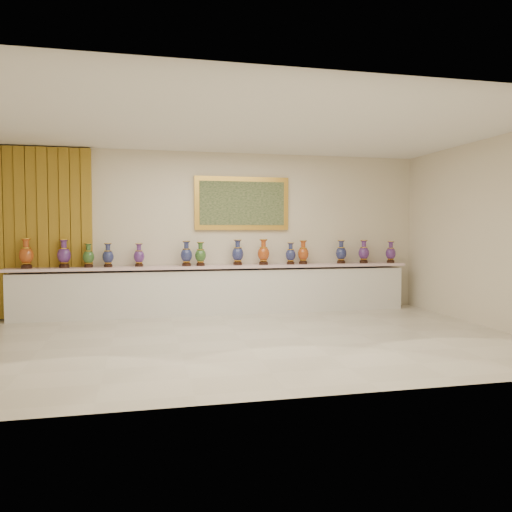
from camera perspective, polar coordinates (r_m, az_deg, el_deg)
The scene contains 17 objects.
ground at distance 7.12m, azimuth -1.62°, elevation -9.57°, with size 8.00×8.00×0.00m, color beige.
room at distance 9.33m, azimuth -19.70°, elevation 3.06°, with size 8.00×8.00×8.00m.
counter at distance 9.26m, azimuth -4.34°, elevation -3.92°, with size 7.28×0.48×0.90m.
vase_0 at distance 9.27m, azimuth -24.77°, elevation 0.12°, with size 0.27×0.27×0.51m.
vase_1 at distance 9.21m, azimuth -21.09°, elevation 0.12°, with size 0.26×0.26×0.49m.
vase_2 at distance 9.14m, azimuth -18.60°, elevation -0.05°, with size 0.24×0.24×0.42m.
vase_3 at distance 9.12m, azimuth -16.56°, elevation -0.04°, with size 0.24×0.24×0.42m.
vase_4 at distance 9.12m, azimuth -13.22°, elevation -0.01°, with size 0.23×0.23×0.41m.
vase_5 at distance 9.08m, azimuth -7.96°, elevation 0.14°, with size 0.22×0.22×0.45m.
vase_6 at distance 9.11m, azimuth -6.36°, elevation 0.10°, with size 0.22×0.22×0.43m.
vase_7 at distance 9.28m, azimuth -2.11°, elevation 0.28°, with size 0.28×0.28×0.47m.
vase_8 at distance 9.32m, azimuth 0.86°, elevation 0.32°, with size 0.28×0.28×0.48m.
vase_9 at distance 9.47m, azimuth 3.98°, elevation 0.17°, with size 0.22×0.22×0.41m.
vase_10 at distance 9.56m, azimuth 5.41°, elevation 0.30°, with size 0.25×0.25×0.45m.
vase_11 at distance 9.87m, azimuth 9.70°, elevation 0.35°, with size 0.25×0.25×0.45m.
vase_12 at distance 10.05m, azimuth 12.22°, elevation 0.37°, with size 0.25×0.25×0.45m.
vase_13 at distance 10.25m, azimuth 15.14°, elevation 0.32°, with size 0.26×0.26×0.43m.
Camera 1 is at (-1.34, -6.82, 1.55)m, focal length 35.00 mm.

